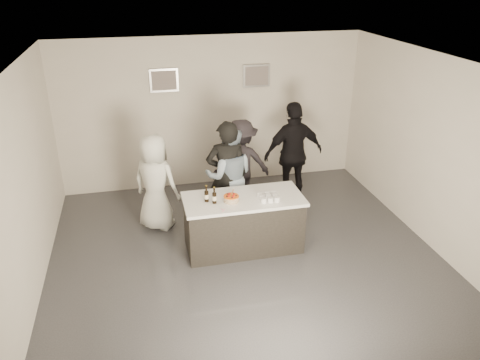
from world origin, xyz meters
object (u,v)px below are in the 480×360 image
(bar_counter, at_px, (243,223))
(person_main_black, at_px, (227,175))
(beer_bottle_b, at_px, (214,195))
(person_guest_left, at_px, (155,183))
(person_main_blue, at_px, (230,177))
(beer_bottle_a, at_px, (206,194))
(person_guest_back, at_px, (241,163))
(person_guest_right, at_px, (293,154))
(cake, at_px, (231,199))

(bar_counter, xyz_separation_m, person_main_black, (-0.11, 0.76, 0.50))
(beer_bottle_b, xyz_separation_m, person_guest_left, (-0.82, 1.06, -0.19))
(person_main_black, xyz_separation_m, person_main_blue, (0.07, 0.11, -0.08))
(beer_bottle_a, relative_size, person_main_black, 0.14)
(beer_bottle_a, xyz_separation_m, person_guest_back, (0.89, 1.53, -0.20))
(beer_bottle_a, xyz_separation_m, person_guest_right, (1.86, 1.39, -0.05))
(beer_bottle_a, relative_size, person_guest_left, 0.15)
(beer_bottle_b, height_order, person_guest_left, person_guest_left)
(beer_bottle_b, relative_size, person_guest_left, 0.15)
(cake, xyz_separation_m, person_guest_back, (0.53, 1.61, -0.11))
(beer_bottle_b, xyz_separation_m, person_main_blue, (0.43, 0.95, -0.16))
(beer_bottle_a, distance_m, person_guest_right, 2.32)
(beer_bottle_a, bearing_deg, person_guest_right, 36.74)
(bar_counter, distance_m, beer_bottle_a, 0.82)
(person_main_black, bearing_deg, person_guest_back, -116.63)
(person_guest_back, bearing_deg, person_main_black, 64.03)
(cake, height_order, person_main_blue, person_main_blue)
(person_guest_left, xyz_separation_m, person_guest_right, (2.58, 0.41, 0.14))
(cake, height_order, person_guest_back, person_guest_back)
(bar_counter, height_order, person_main_blue, person_main_blue)
(person_guest_left, bearing_deg, bar_counter, 177.05)
(person_guest_right, bearing_deg, cake, 38.49)
(person_main_black, bearing_deg, cake, 85.43)
(bar_counter, relative_size, person_main_black, 0.98)
(beer_bottle_a, relative_size, person_main_blue, 0.15)
(person_main_blue, height_order, person_guest_back, person_main_blue)
(person_main_black, height_order, person_guest_back, person_main_black)
(bar_counter, height_order, person_guest_back, person_guest_back)
(person_main_blue, distance_m, person_guest_back, 0.75)
(person_main_black, relative_size, person_guest_back, 1.15)
(person_guest_back, bearing_deg, bar_counter, 81.13)
(person_main_blue, bearing_deg, beer_bottle_b, 78.33)
(person_main_black, bearing_deg, person_main_blue, -119.60)
(person_guest_right, distance_m, person_guest_back, 0.99)
(person_main_blue, xyz_separation_m, person_guest_back, (0.36, 0.66, -0.04))
(beer_bottle_b, xyz_separation_m, person_guest_back, (0.79, 1.61, -0.20))
(cake, distance_m, person_guest_back, 1.69)
(person_guest_right, xyz_separation_m, person_guest_back, (-0.97, 0.14, -0.15))
(cake, relative_size, person_guest_left, 0.14)
(beer_bottle_a, xyz_separation_m, beer_bottle_b, (0.11, -0.08, 0.00))
(cake, height_order, beer_bottle_b, beer_bottle_b)
(cake, distance_m, person_main_blue, 0.96)
(bar_counter, xyz_separation_m, cake, (-0.21, -0.07, 0.49))
(beer_bottle_b, bearing_deg, person_main_blue, 65.63)
(bar_counter, height_order, person_guest_right, person_guest_right)
(person_guest_left, height_order, person_guest_right, person_guest_right)
(beer_bottle_a, relative_size, beer_bottle_b, 1.00)
(bar_counter, height_order, beer_bottle_b, beer_bottle_b)
(bar_counter, bearing_deg, person_guest_right, 47.22)
(beer_bottle_b, xyz_separation_m, person_main_black, (0.36, 0.84, -0.08))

